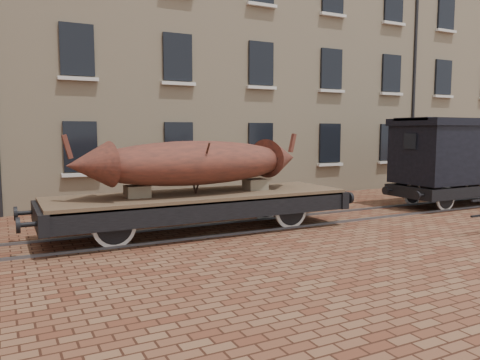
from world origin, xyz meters
name	(u,v)px	position (x,y,z in m)	size (l,w,h in m)	color
ground	(312,220)	(0.00, 0.00, 0.00)	(90.00, 90.00, 0.00)	#522A1B
warehouse_cream	(246,47)	(3.00, 9.99, 7.00)	(40.00, 10.19, 14.00)	beige
rail_track	(312,219)	(0.00, 0.00, 0.03)	(30.00, 1.52, 0.06)	#59595E
flatcar_wagon	(200,201)	(-3.70, 0.00, 0.85)	(9.01, 2.44, 1.36)	#403427
iron_boat	(195,163)	(-3.82, 0.00, 1.89)	(6.71, 2.27, 1.60)	maroon
goods_van	(462,151)	(6.71, 0.00, 1.99)	(6.15, 2.24, 3.18)	black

